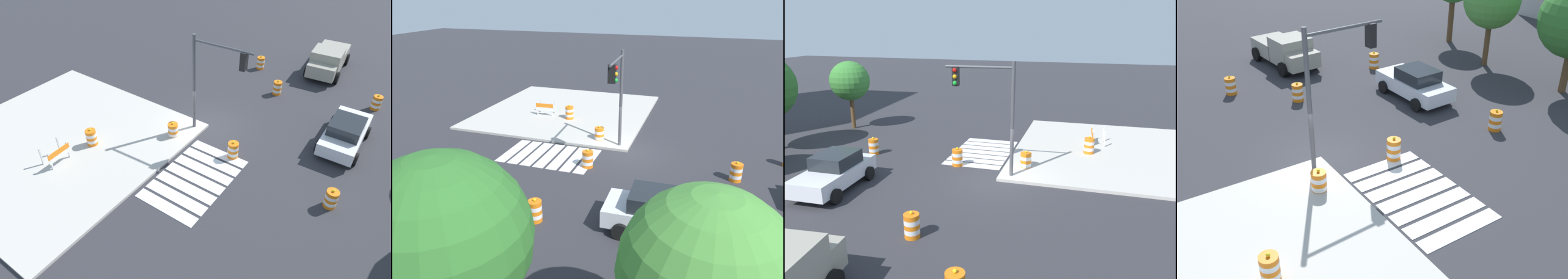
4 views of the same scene
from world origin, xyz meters
TOP-DOWN VIEW (x-y plane):
  - ground_plane at (0.00, 0.00)m, footprint 120.00×120.00m
  - sidewalk_corner at (6.00, -6.00)m, footprint 12.00×12.00m
  - crosswalk_stripes at (4.00, 1.80)m, footprint 5.10×3.20m
  - sports_car at (-2.80, 6.88)m, footprint 4.35×2.23m
  - traffic_barrel_near_corner at (1.53, 2.50)m, footprint 0.56×0.56m
  - traffic_barrel_crosswalk_end at (-5.72, 1.66)m, footprint 0.56×0.56m
  - traffic_barrel_median_near at (1.97, 7.76)m, footprint 0.56×0.56m
  - traffic_barrel_lane_center at (1.98, -1.08)m, footprint 0.56×0.56m
  - traffic_barrel_on_sidewalk at (5.10, -4.17)m, footprint 0.56×0.56m
  - construction_barricade at (7.07, -4.44)m, footprint 1.30×0.84m
  - traffic_light_pole at (0.52, 0.54)m, footprint 0.54×3.29m
  - street_tree_streetside_far at (6.71, 12.21)m, footprint 2.73×2.73m

SIDE VIEW (x-z plane):
  - ground_plane at x=0.00m, z-range 0.00..0.00m
  - crosswalk_stripes at x=4.00m, z-range 0.00..0.02m
  - sidewalk_corner at x=6.00m, z-range 0.00..0.15m
  - traffic_barrel_near_corner at x=1.53m, z-range -0.06..0.96m
  - traffic_barrel_crosswalk_end at x=-5.72m, z-range -0.06..0.96m
  - traffic_barrel_median_near at x=1.97m, z-range -0.06..0.96m
  - traffic_barrel_lane_center at x=1.98m, z-range -0.06..0.96m
  - traffic_barrel_on_sidewalk at x=5.10m, z-range 0.09..1.11m
  - construction_barricade at x=7.07m, z-range 0.22..1.22m
  - sports_car at x=-2.80m, z-range 0.00..1.63m
  - street_tree_streetside_far at x=6.71m, z-range 1.00..5.78m
  - traffic_light_pole at x=0.52m, z-range 1.16..6.66m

